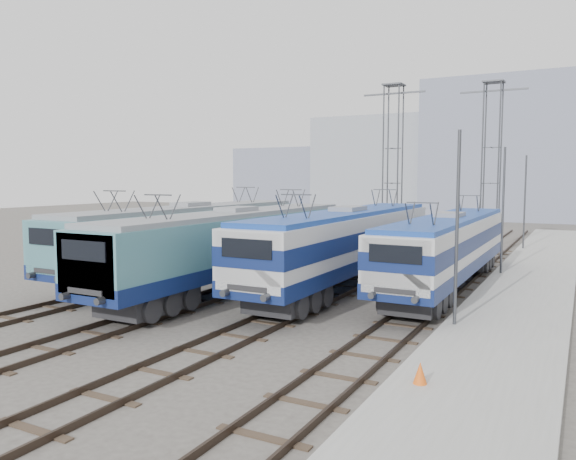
{
  "coord_description": "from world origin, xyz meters",
  "views": [
    {
      "loc": [
        12.45,
        -17.63,
        5.37
      ],
      "look_at": [
        -0.62,
        7.0,
        2.78
      ],
      "focal_mm": 35.0,
      "sensor_mm": 36.0,
      "label": 1
    }
  ],
  "objects_px": {
    "locomotive_center_left": "(234,243)",
    "catenary_tower_east": "(491,160)",
    "locomotive_center_right": "(346,240)",
    "locomotive_far_right": "(448,244)",
    "mast_front": "(457,233)",
    "mast_rear": "(525,204)",
    "safety_cone": "(420,373)",
    "locomotive_far_left": "(189,233)",
    "catenary_tower_west": "(393,160)",
    "mast_mid": "(503,213)"
  },
  "relations": [
    {
      "from": "locomotive_far_right",
      "to": "locomotive_far_left",
      "type": "bearing_deg",
      "value": -169.27
    },
    {
      "from": "locomotive_far_right",
      "to": "catenary_tower_east",
      "type": "xyz_separation_m",
      "value": [
        -0.25,
        14.56,
        4.43
      ]
    },
    {
      "from": "catenary_tower_east",
      "to": "mast_rear",
      "type": "bearing_deg",
      "value": 43.6
    },
    {
      "from": "locomotive_far_left",
      "to": "catenary_tower_east",
      "type": "bearing_deg",
      "value": 52.25
    },
    {
      "from": "locomotive_center_right",
      "to": "safety_cone",
      "type": "xyz_separation_m",
      "value": [
        6.78,
        -11.86,
        -1.79
      ]
    },
    {
      "from": "locomotive_center_right",
      "to": "safety_cone",
      "type": "relative_size",
      "value": 33.8
    },
    {
      "from": "locomotive_center_left",
      "to": "catenary_tower_east",
      "type": "bearing_deg",
      "value": 65.72
    },
    {
      "from": "catenary_tower_east",
      "to": "mast_mid",
      "type": "height_order",
      "value": "catenary_tower_east"
    },
    {
      "from": "locomotive_far_left",
      "to": "locomotive_far_right",
      "type": "distance_m",
      "value": 13.74
    },
    {
      "from": "locomotive_center_right",
      "to": "catenary_tower_east",
      "type": "bearing_deg",
      "value": 75.43
    },
    {
      "from": "catenary_tower_east",
      "to": "mast_front",
      "type": "xyz_separation_m",
      "value": [
        2.1,
        -22.0,
        -3.14
      ]
    },
    {
      "from": "catenary_tower_west",
      "to": "mast_front",
      "type": "height_order",
      "value": "catenary_tower_west"
    },
    {
      "from": "locomotive_center_left",
      "to": "mast_mid",
      "type": "bearing_deg",
      "value": 40.89
    },
    {
      "from": "mast_front",
      "to": "locomotive_far_left",
      "type": "bearing_deg",
      "value": 162.34
    },
    {
      "from": "locomotive_far_left",
      "to": "locomotive_center_left",
      "type": "relative_size",
      "value": 1.01
    },
    {
      "from": "locomotive_far_right",
      "to": "mast_front",
      "type": "distance_m",
      "value": 7.78
    },
    {
      "from": "locomotive_far_right",
      "to": "mast_mid",
      "type": "relative_size",
      "value": 2.47
    },
    {
      "from": "catenary_tower_west",
      "to": "safety_cone",
      "type": "bearing_deg",
      "value": -71.0
    },
    {
      "from": "locomotive_center_left",
      "to": "safety_cone",
      "type": "bearing_deg",
      "value": -38.01
    },
    {
      "from": "catenary_tower_east",
      "to": "mast_rear",
      "type": "xyz_separation_m",
      "value": [
        2.1,
        2.0,
        -3.14
      ]
    },
    {
      "from": "mast_mid",
      "to": "safety_cone",
      "type": "height_order",
      "value": "mast_mid"
    },
    {
      "from": "mast_mid",
      "to": "mast_rear",
      "type": "distance_m",
      "value": 12.0
    },
    {
      "from": "catenary_tower_west",
      "to": "mast_front",
      "type": "relative_size",
      "value": 1.71
    },
    {
      "from": "mast_front",
      "to": "mast_mid",
      "type": "distance_m",
      "value": 12.0
    },
    {
      "from": "locomotive_center_right",
      "to": "catenary_tower_west",
      "type": "bearing_deg",
      "value": 98.91
    },
    {
      "from": "locomotive_center_right",
      "to": "mast_mid",
      "type": "xyz_separation_m",
      "value": [
        6.35,
        6.35,
        1.14
      ]
    },
    {
      "from": "mast_mid",
      "to": "locomotive_far_left",
      "type": "bearing_deg",
      "value": -155.14
    },
    {
      "from": "locomotive_center_right",
      "to": "catenary_tower_west",
      "type": "xyz_separation_m",
      "value": [
        -2.25,
        14.35,
        4.28
      ]
    },
    {
      "from": "locomotive_center_right",
      "to": "catenary_tower_east",
      "type": "xyz_separation_m",
      "value": [
        4.25,
        16.35,
        4.28
      ]
    },
    {
      "from": "mast_rear",
      "to": "safety_cone",
      "type": "relative_size",
      "value": 12.75
    },
    {
      "from": "mast_rear",
      "to": "locomotive_far_left",
      "type": "bearing_deg",
      "value": -128.77
    },
    {
      "from": "mast_mid",
      "to": "catenary_tower_west",
      "type": "bearing_deg",
      "value": 137.07
    },
    {
      "from": "locomotive_far_right",
      "to": "catenary_tower_west",
      "type": "bearing_deg",
      "value": 118.26
    },
    {
      "from": "locomotive_far_left",
      "to": "locomotive_center_right",
      "type": "xyz_separation_m",
      "value": [
        9.0,
        0.77,
        0.03
      ]
    },
    {
      "from": "locomotive_far_left",
      "to": "locomotive_center_right",
      "type": "bearing_deg",
      "value": 4.87
    },
    {
      "from": "catenary_tower_east",
      "to": "safety_cone",
      "type": "relative_size",
      "value": 21.86
    },
    {
      "from": "mast_mid",
      "to": "locomotive_center_right",
      "type": "bearing_deg",
      "value": -135.02
    },
    {
      "from": "locomotive_center_left",
      "to": "locomotive_center_right",
      "type": "relative_size",
      "value": 1.0
    },
    {
      "from": "mast_front",
      "to": "mast_rear",
      "type": "distance_m",
      "value": 24.0
    },
    {
      "from": "locomotive_center_right",
      "to": "catenary_tower_east",
      "type": "height_order",
      "value": "catenary_tower_east"
    },
    {
      "from": "locomotive_center_right",
      "to": "mast_rear",
      "type": "distance_m",
      "value": 19.45
    },
    {
      "from": "mast_front",
      "to": "mast_mid",
      "type": "xyz_separation_m",
      "value": [
        0.0,
        12.0,
        0.0
      ]
    },
    {
      "from": "mast_front",
      "to": "mast_mid",
      "type": "relative_size",
      "value": 1.0
    },
    {
      "from": "mast_front",
      "to": "safety_cone",
      "type": "xyz_separation_m",
      "value": [
        0.43,
        -6.21,
        -2.93
      ]
    },
    {
      "from": "catenary_tower_east",
      "to": "mast_front",
      "type": "height_order",
      "value": "catenary_tower_east"
    },
    {
      "from": "catenary_tower_west",
      "to": "mast_mid",
      "type": "bearing_deg",
      "value": -42.93
    },
    {
      "from": "mast_rear",
      "to": "safety_cone",
      "type": "xyz_separation_m",
      "value": [
        0.43,
        -30.21,
        -2.93
      ]
    },
    {
      "from": "locomotive_center_left",
      "to": "safety_cone",
      "type": "distance_m",
      "value": 14.41
    },
    {
      "from": "locomotive_far_right",
      "to": "mast_mid",
      "type": "bearing_deg",
      "value": 67.9
    },
    {
      "from": "mast_front",
      "to": "locomotive_center_left",
      "type": "bearing_deg",
      "value": 166.5
    }
  ]
}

